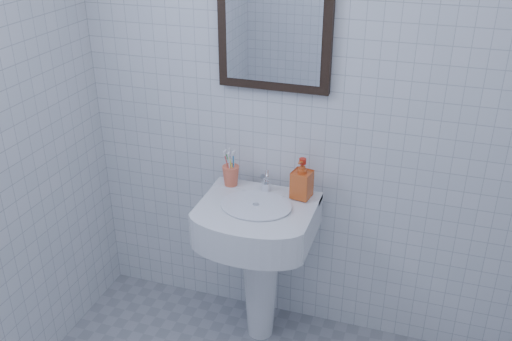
% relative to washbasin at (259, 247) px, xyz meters
% --- Properties ---
extents(wall_back, '(2.20, 0.02, 2.50)m').
position_rel_washbasin_xyz_m(wall_back, '(0.17, 0.22, 0.72)').
color(wall_back, silver).
rests_on(wall_back, ground).
extents(washbasin, '(0.51, 0.37, 0.79)m').
position_rel_washbasin_xyz_m(washbasin, '(0.00, 0.00, 0.00)').
color(washbasin, white).
rests_on(washbasin, ground).
extents(faucet, '(0.04, 0.09, 0.11)m').
position_rel_washbasin_xyz_m(faucet, '(0.00, 0.09, 0.29)').
color(faucet, white).
rests_on(faucet, washbasin).
extents(toothbrush_cup, '(0.10, 0.10, 0.10)m').
position_rel_washbasin_xyz_m(toothbrush_cup, '(-0.17, 0.10, 0.30)').
color(toothbrush_cup, '#E86644').
rests_on(toothbrush_cup, washbasin).
extents(soap_dispenser, '(0.10, 0.10, 0.19)m').
position_rel_washbasin_xyz_m(soap_dispenser, '(0.17, 0.09, 0.35)').
color(soap_dispenser, '#D65614').
rests_on(soap_dispenser, washbasin).
extents(wall_mirror, '(0.50, 0.04, 0.62)m').
position_rel_washbasin_xyz_m(wall_mirror, '(0.00, 0.20, 1.02)').
color(wall_mirror, black).
rests_on(wall_mirror, wall_back).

